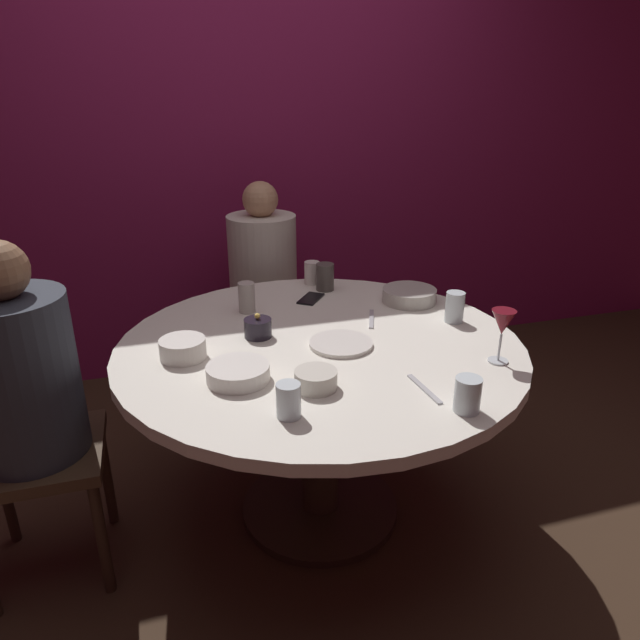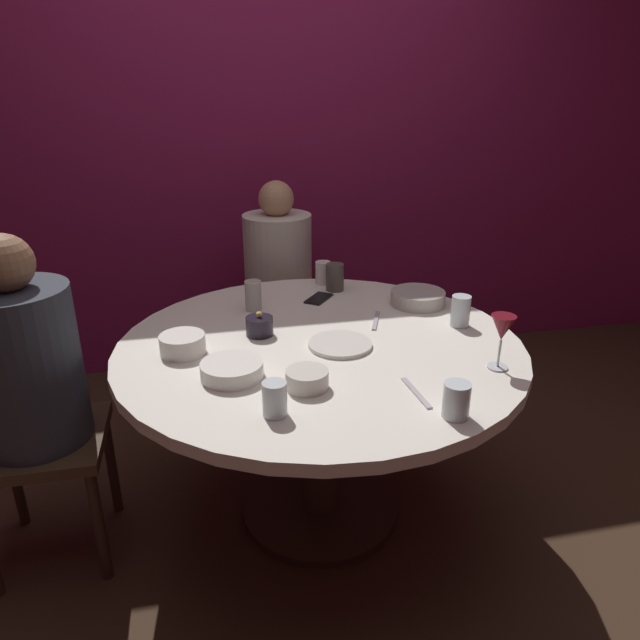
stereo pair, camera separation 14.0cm
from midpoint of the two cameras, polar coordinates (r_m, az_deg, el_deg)
name	(u,v)px [view 2 (the right image)]	position (r m, az deg, el deg)	size (l,w,h in m)	color
ground_plane	(320,509)	(2.37, 1.78, -18.31)	(8.00, 8.00, 0.00)	#382619
back_wall	(262,134)	(3.24, -4.46, 17.89)	(6.00, 0.10, 2.60)	maroon
dining_table	(320,378)	(2.04, 1.98, -5.77)	(1.39, 1.39, 0.72)	silver
seated_diner_left	(27,371)	(1.99, -25.33, -4.66)	(0.40, 0.40, 1.15)	#3F2D1E
seated_diner_back	(278,267)	(2.90, -2.80, 5.30)	(0.40, 0.40, 1.12)	#3F2D1E
candle_holder	(259,326)	(2.02, -4.06, -0.62)	(0.10, 0.10, 0.09)	black
wine_glass	(502,330)	(1.85, 19.72, -1.00)	(0.08, 0.08, 0.18)	silver
dinner_plate	(340,344)	(1.95, 4.08, -2.45)	(0.22, 0.22, 0.01)	silver
cell_phone	(319,298)	(2.37, 1.57, 2.13)	(0.07, 0.14, 0.01)	black
bowl_serving_large	(183,344)	(1.92, -11.46, -2.39)	(0.15, 0.15, 0.06)	silver
bowl_salad_center	(418,298)	(2.35, 11.36, 2.15)	(0.22, 0.22, 0.06)	#B2ADA3
bowl_small_white	(307,379)	(1.68, 1.12, -5.94)	(0.13, 0.13, 0.05)	beige
bowl_sauce_side	(232,370)	(1.75, -6.46, -4.96)	(0.19, 0.19, 0.05)	silver
cup_near_candle	(275,399)	(1.54, -1.89, -7.87)	(0.07, 0.07, 0.10)	silver
cup_by_left_diner	(335,277)	(2.46, 3.12, 4.24)	(0.08, 0.08, 0.12)	#4C4742
cup_by_right_diner	(461,311)	(2.17, 15.59, 0.84)	(0.07, 0.07, 0.11)	silver
cup_center_front	(253,296)	(2.25, -4.87, 2.41)	(0.06, 0.06, 0.12)	#B2ADA3
cup_far_edge	(323,273)	(2.55, 1.89, 4.70)	(0.07, 0.07, 0.10)	silver
cup_beside_wine	(456,400)	(1.59, 15.89, -7.71)	(0.07, 0.07, 0.10)	silver
fork_near_plate	(416,393)	(1.69, 11.89, -7.11)	(0.02, 0.18, 0.01)	#B7B7BC
knife_near_plate	(376,320)	(2.17, 7.41, -0.07)	(0.02, 0.18, 0.01)	#B7B7BC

